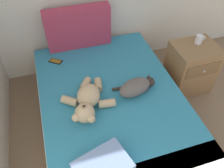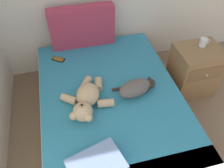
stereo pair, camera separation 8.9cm
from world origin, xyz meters
name	(u,v)px [view 1 (the left image)]	position (x,y,z in m)	size (l,w,h in m)	color
bed	(112,111)	(1.11, 2.95, 0.22)	(1.43, 2.08, 0.45)	olive
patterned_cushion	(78,28)	(0.98, 3.89, 0.70)	(0.76, 0.14, 0.50)	#A5334C
cat	(136,87)	(1.36, 2.95, 0.52)	(0.44, 0.27, 0.15)	#59514C
teddy_bear	(88,101)	(0.86, 2.91, 0.53)	(0.50, 0.60, 0.19)	tan
cell_phone	(56,61)	(0.65, 3.66, 0.45)	(0.16, 0.15, 0.01)	black
throw_pillow	(103,168)	(0.82, 2.26, 0.50)	(0.40, 0.28, 0.11)	#728CB7
nightstand	(190,67)	(2.20, 3.24, 0.31)	(0.50, 0.45, 0.61)	olive
mug	(199,39)	(2.25, 3.31, 0.66)	(0.12, 0.08, 0.09)	silver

